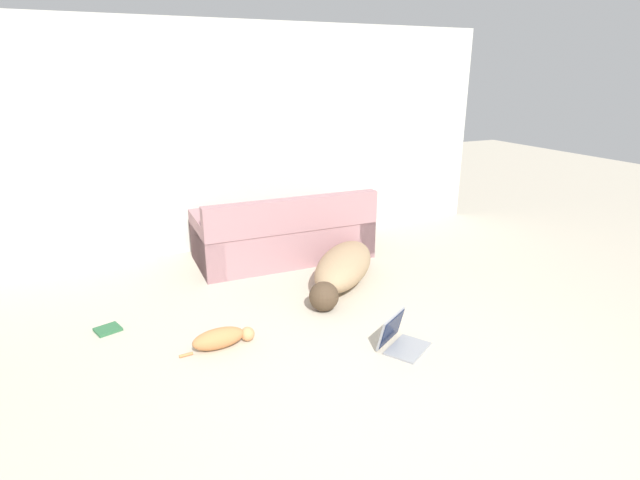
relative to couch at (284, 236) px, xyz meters
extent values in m
plane|color=#BCB29E|center=(-0.37, -2.95, -0.26)|extent=(20.00, 20.00, 0.00)
cube|color=beige|center=(-0.37, 0.69, 1.03)|extent=(6.76, 0.06, 2.58)
cube|color=#A3757A|center=(0.00, 0.04, -0.05)|extent=(1.94, 0.90, 0.43)
cube|color=#A3757A|center=(0.00, -0.35, 0.34)|extent=(1.93, 0.16, 0.36)
cube|color=#A3757A|center=(0.87, 0.03, 0.02)|extent=(0.21, 0.88, 0.57)
cube|color=#A3757A|center=(-0.86, 0.05, 0.02)|extent=(0.21, 0.88, 0.57)
ellipsoid|color=#A38460|center=(0.31, -0.90, -0.09)|extent=(1.16, 1.20, 0.36)
sphere|color=#493726|center=(-0.14, -1.39, -0.13)|extent=(0.38, 0.38, 0.27)
cylinder|color=#A38460|center=(0.81, -0.35, -0.24)|extent=(0.24, 0.26, 0.06)
ellipsoid|color=#BC7A47|center=(-1.16, -1.64, -0.18)|extent=(0.42, 0.19, 0.16)
sphere|color=tan|center=(-0.92, -1.62, -0.21)|extent=(0.12, 0.12, 0.11)
cylinder|color=#BC7A47|center=(-1.41, -1.65, -0.25)|extent=(0.10, 0.03, 0.02)
cube|color=gray|center=(0.17, -2.27, -0.26)|extent=(0.43, 0.40, 0.02)
cube|color=gray|center=(0.09, -2.14, -0.13)|extent=(0.34, 0.24, 0.25)
cube|color=#0F1938|center=(0.09, -2.15, -0.13)|extent=(0.30, 0.22, 0.22)
cube|color=#2D663D|center=(-1.93, -0.99, -0.25)|extent=(0.23, 0.22, 0.02)
camera|label=1|loc=(-1.85, -5.06, 1.78)|focal=28.00mm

